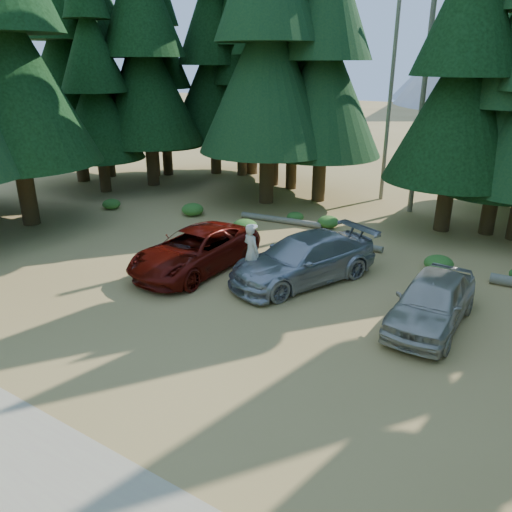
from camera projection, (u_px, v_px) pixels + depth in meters
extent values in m
plane|color=#A48245|center=(225.00, 333.00, 13.69)|extent=(160.00, 160.00, 0.00)
cube|color=tan|center=(4.00, 496.00, 8.59)|extent=(26.00, 3.50, 0.01)
cylinder|color=#656050|center=(425.00, 83.00, 22.46)|extent=(0.24, 0.24, 12.00)
cylinder|color=#656050|center=(390.00, 102.00, 25.00)|extent=(0.20, 0.20, 10.00)
cone|color=gray|center=(500.00, 41.00, 88.53)|extent=(36.00, 36.00, 20.00)
imported|color=#5D0E08|center=(195.00, 250.00, 17.60)|extent=(2.57, 5.32, 1.46)
imported|color=#A3A5AA|center=(303.00, 259.00, 16.69)|extent=(4.16, 5.77, 1.55)
imported|color=#B6B0A1|center=(432.00, 301.00, 13.89)|extent=(1.81, 4.38, 1.48)
imported|color=beige|center=(251.00, 252.00, 16.24)|extent=(0.79, 0.65, 1.86)
cylinder|color=white|center=(252.00, 226.00, 15.96)|extent=(0.36, 0.36, 0.04)
cylinder|color=#656050|center=(281.00, 220.00, 22.85)|extent=(3.95, 0.75, 0.28)
cylinder|color=#656050|center=(346.00, 242.00, 20.10)|extent=(3.07, 0.33, 0.25)
ellipsoid|color=#2F691F|center=(193.00, 209.00, 23.94)|extent=(1.04, 1.04, 0.57)
ellipsoid|color=#2F691F|center=(295.00, 217.00, 23.05)|extent=(0.78, 0.78, 0.43)
ellipsoid|color=#2F691F|center=(245.00, 226.00, 21.48)|extent=(1.09, 1.09, 0.60)
ellipsoid|color=#2F691F|center=(328.00, 222.00, 22.20)|extent=(0.95, 0.95, 0.52)
ellipsoid|color=#2F691F|center=(439.00, 263.00, 17.63)|extent=(1.02, 1.02, 0.56)
ellipsoid|color=#2F691F|center=(111.00, 204.00, 24.98)|extent=(0.89, 0.89, 0.49)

